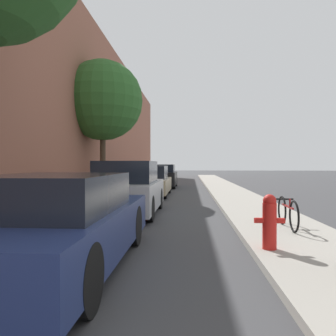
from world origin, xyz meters
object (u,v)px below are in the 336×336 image
(street_tree_far, at_px, (103,101))
(fire_hydrant, at_px, (270,221))
(parked_car_black, at_px, (162,176))
(parked_car_champagne, at_px, (148,182))
(bicycle, at_px, (288,213))
(parked_car_silver, at_px, (128,189))
(parked_car_navy, at_px, (60,224))

(street_tree_far, height_order, fire_hydrant, street_tree_far)
(street_tree_far, bearing_deg, parked_car_black, 65.87)
(parked_car_champagne, xyz_separation_m, fire_hydrant, (3.14, -9.96, -0.08))
(bicycle, bearing_deg, parked_car_silver, 147.64)
(parked_car_black, xyz_separation_m, bicycle, (3.74, -13.62, -0.24))
(fire_hydrant, bearing_deg, parked_car_black, 100.91)
(parked_car_silver, bearing_deg, bicycle, -33.19)
(parked_car_champagne, height_order, street_tree_far, street_tree_far)
(parked_car_navy, xyz_separation_m, street_tree_far, (-2.28, 11.03, 3.77))
(parked_car_champagne, xyz_separation_m, parked_car_black, (0.17, 5.43, 0.03))
(bicycle, bearing_deg, street_tree_far, 126.74)
(parked_car_navy, distance_m, parked_car_silver, 5.11)
(parked_car_black, bearing_deg, parked_car_champagne, -91.79)
(street_tree_far, distance_m, bicycle, 11.10)
(parked_car_silver, distance_m, fire_hydrant, 5.22)
(street_tree_far, relative_size, bicycle, 4.01)
(street_tree_far, height_order, bicycle, street_tree_far)
(parked_car_black, bearing_deg, bicycle, -74.63)
(parked_car_navy, xyz_separation_m, bicycle, (3.80, 2.63, -0.19))
(parked_car_black, height_order, street_tree_far, street_tree_far)
(parked_car_champagne, relative_size, street_tree_far, 0.70)
(parked_car_silver, height_order, bicycle, parked_car_silver)
(parked_car_silver, relative_size, parked_car_champagne, 0.94)
(parked_car_black, bearing_deg, parked_car_navy, -90.20)
(street_tree_far, bearing_deg, fire_hydrant, -62.45)
(parked_car_navy, relative_size, fire_hydrant, 5.27)
(parked_car_navy, bearing_deg, fire_hydrant, 15.89)
(parked_car_champagne, distance_m, bicycle, 9.08)
(parked_car_champagne, bearing_deg, parked_car_black, 88.21)
(parked_car_silver, xyz_separation_m, street_tree_far, (-2.28, 5.92, 3.69))
(parked_car_silver, distance_m, bicycle, 4.55)
(parked_car_champagne, relative_size, parked_car_black, 1.11)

